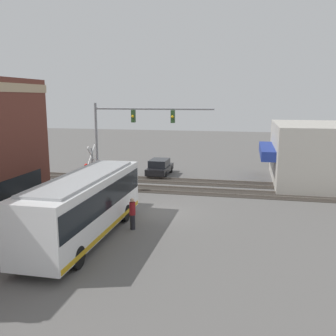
{
  "coord_description": "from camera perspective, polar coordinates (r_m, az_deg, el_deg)",
  "views": [
    {
      "loc": [
        -22.19,
        -5.26,
        7.2
      ],
      "look_at": [
        3.54,
        0.26,
        2.25
      ],
      "focal_mm": 40.0,
      "sensor_mm": 36.0,
      "label": 1
    }
  ],
  "objects": [
    {
      "name": "ground_plane",
      "position": [
        23.92,
        -1.17,
        -6.86
      ],
      "size": [
        120.0,
        120.0,
        0.0
      ],
      "primitive_type": "plane",
      "color": "#605E5B"
    },
    {
      "name": "shop_building",
      "position": [
        34.77,
        23.43,
        2.04
      ],
      "size": [
        10.67,
        10.58,
        5.04
      ],
      "color": "#B2ADA3",
      "rests_on": "ground"
    },
    {
      "name": "city_bus",
      "position": [
        19.74,
        -12.56,
        -5.36
      ],
      "size": [
        10.39,
        2.59,
        3.34
      ],
      "color": "white",
      "rests_on": "ground"
    },
    {
      "name": "traffic_signal_gantry",
      "position": [
        27.82,
        -5.97,
        6.16
      ],
      "size": [
        0.42,
        8.93,
        6.82
      ],
      "color": "gray",
      "rests_on": "ground"
    },
    {
      "name": "crossing_signal",
      "position": [
        27.98,
        -11.49,
        0.35
      ],
      "size": [
        1.41,
        1.18,
        3.81
      ],
      "color": "gray",
      "rests_on": "ground"
    },
    {
      "name": "rail_track_near",
      "position": [
        29.56,
        1.5,
        -3.39
      ],
      "size": [
        2.6,
        60.0,
        0.15
      ],
      "color": "#332D28",
      "rests_on": "ground"
    },
    {
      "name": "rail_track_far",
      "position": [
        32.63,
        2.54,
        -2.05
      ],
      "size": [
        2.6,
        60.0,
        0.15
      ],
      "color": "#332D28",
      "rests_on": "ground"
    },
    {
      "name": "parked_car_black",
      "position": [
        35.34,
        -1.28,
        0.05
      ],
      "size": [
        4.29,
        1.82,
        1.51
      ],
      "color": "black",
      "rests_on": "ground"
    },
    {
      "name": "pedestrian_near_bus",
      "position": [
        20.88,
        -5.44,
        -6.91
      ],
      "size": [
        0.34,
        0.34,
        1.78
      ],
      "color": "black",
      "rests_on": "ground"
    }
  ]
}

